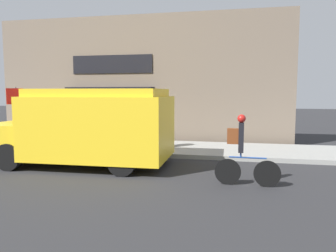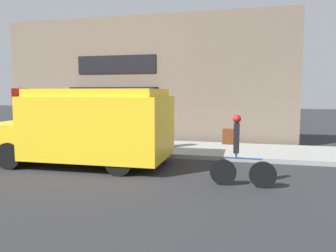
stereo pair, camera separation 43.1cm
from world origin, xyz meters
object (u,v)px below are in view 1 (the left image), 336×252
object	(u,v)px
cyclist	(242,152)
school_bus	(89,126)
stop_sign_post	(16,106)
trash_bin	(165,134)

from	to	relation	value
cyclist	school_bus	bearing A→B (deg)	165.39
stop_sign_post	school_bus	bearing A→B (deg)	-26.94
school_bus	trash_bin	bearing A→B (deg)	57.40
cyclist	trash_bin	world-z (taller)	cyclist
stop_sign_post	trash_bin	distance (m)	5.78
school_bus	stop_sign_post	size ratio (longest dim) A/B	2.42
cyclist	stop_sign_post	distance (m)	9.02
cyclist	trash_bin	bearing A→B (deg)	125.18
cyclist	stop_sign_post	size ratio (longest dim) A/B	0.75
school_bus	cyclist	xyz separation A→B (m)	(4.44, -1.26, -0.36)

